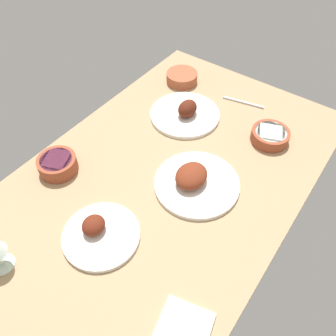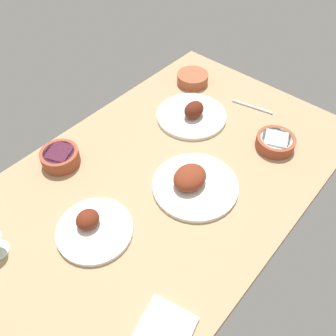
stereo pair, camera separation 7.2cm
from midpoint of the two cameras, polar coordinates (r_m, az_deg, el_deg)
dining_table at (r=125.89cm, az=-1.63°, el=-1.25°), size 140.00×90.00×4.00cm
plate_near_viewer at (r=144.89cm, az=1.46°, el=9.00°), size 28.88×28.88×8.04cm
plate_center_main at (r=110.52cm, az=-13.10°, el=-10.52°), size 23.94×23.94×6.81cm
plate_far_side at (r=118.94cm, az=2.73°, el=-2.19°), size 29.64×29.64×7.67cm
bowl_pasta at (r=164.24cm, az=1.01°, el=14.75°), size 14.17×14.17×4.55cm
bowl_cream at (r=138.47cm, az=15.07°, el=5.18°), size 14.59×14.59×4.55cm
bowl_onions at (r=129.99cm, az=-19.30°, el=0.58°), size 13.80×13.80×5.57cm
folded_napkin at (r=97.37cm, az=-0.10°, el=-25.86°), size 18.85×16.78×1.20cm
fork_loose at (r=155.35cm, az=11.00°, el=10.56°), size 4.64×18.04×0.80cm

